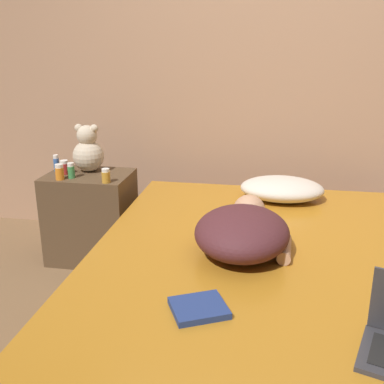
{
  "coord_description": "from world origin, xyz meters",
  "views": [
    {
      "loc": [
        -0.03,
        -1.87,
        1.36
      ],
      "look_at": [
        -0.4,
        0.25,
        0.65
      ],
      "focal_mm": 42.0,
      "sensor_mm": 36.0,
      "label": 1
    }
  ],
  "objects_px": {
    "bottle_green": "(71,171)",
    "bottle_amber": "(106,176)",
    "book": "(199,308)",
    "bottle_red": "(64,167)",
    "teddy_bear": "(88,151)",
    "bottle_orange": "(60,172)",
    "pillow": "(282,189)",
    "bottle_blue": "(56,163)",
    "person_lying": "(243,230)"
  },
  "relations": [
    {
      "from": "bottle_green",
      "to": "bottle_amber",
      "type": "distance_m",
      "value": 0.25
    },
    {
      "from": "bottle_green",
      "to": "book",
      "type": "relative_size",
      "value": 0.39
    },
    {
      "from": "bottle_red",
      "to": "teddy_bear",
      "type": "bearing_deg",
      "value": 36.45
    },
    {
      "from": "bottle_orange",
      "to": "book",
      "type": "height_order",
      "value": "bottle_orange"
    },
    {
      "from": "bottle_amber",
      "to": "book",
      "type": "height_order",
      "value": "bottle_amber"
    },
    {
      "from": "teddy_bear",
      "to": "bottle_red",
      "type": "bearing_deg",
      "value": -143.55
    },
    {
      "from": "bottle_orange",
      "to": "book",
      "type": "relative_size",
      "value": 0.4
    },
    {
      "from": "pillow",
      "to": "bottle_orange",
      "type": "xyz_separation_m",
      "value": [
        -1.32,
        -0.18,
        0.09
      ]
    },
    {
      "from": "bottle_orange",
      "to": "bottle_blue",
      "type": "relative_size",
      "value": 0.9
    },
    {
      "from": "pillow",
      "to": "bottle_blue",
      "type": "xyz_separation_m",
      "value": [
        -1.43,
        -0.01,
        0.1
      ]
    },
    {
      "from": "pillow",
      "to": "bottle_amber",
      "type": "relative_size",
      "value": 5.76
    },
    {
      "from": "pillow",
      "to": "teddy_bear",
      "type": "height_order",
      "value": "teddy_bear"
    },
    {
      "from": "bottle_red",
      "to": "bottle_orange",
      "type": "bearing_deg",
      "value": -77.69
    },
    {
      "from": "bottle_amber",
      "to": "bottle_blue",
      "type": "bearing_deg",
      "value": 154.99
    },
    {
      "from": "bottle_orange",
      "to": "book",
      "type": "distance_m",
      "value": 1.49
    },
    {
      "from": "pillow",
      "to": "bottle_green",
      "type": "xyz_separation_m",
      "value": [
        -1.27,
        -0.14,
        0.09
      ]
    },
    {
      "from": "bottle_amber",
      "to": "person_lying",
      "type": "bearing_deg",
      "value": -32.8
    },
    {
      "from": "bottle_orange",
      "to": "pillow",
      "type": "bearing_deg",
      "value": 7.79
    },
    {
      "from": "pillow",
      "to": "person_lying",
      "type": "distance_m",
      "value": 0.76
    },
    {
      "from": "person_lying",
      "to": "bottle_blue",
      "type": "bearing_deg",
      "value": 152.44
    },
    {
      "from": "bottle_red",
      "to": "bottle_amber",
      "type": "bearing_deg",
      "value": -22.32
    },
    {
      "from": "person_lying",
      "to": "bottle_green",
      "type": "relative_size",
      "value": 6.98
    },
    {
      "from": "bottle_blue",
      "to": "person_lying",
      "type": "bearing_deg",
      "value": -30.42
    },
    {
      "from": "bottle_green",
      "to": "bottle_blue",
      "type": "height_order",
      "value": "bottle_blue"
    },
    {
      "from": "pillow",
      "to": "bottle_blue",
      "type": "relative_size",
      "value": 4.62
    },
    {
      "from": "book",
      "to": "teddy_bear",
      "type": "bearing_deg",
      "value": 125.48
    },
    {
      "from": "bottle_red",
      "to": "bottle_amber",
      "type": "xyz_separation_m",
      "value": [
        0.32,
        -0.13,
        -0.0
      ]
    },
    {
      "from": "bottle_green",
      "to": "bottle_red",
      "type": "relative_size",
      "value": 1.08
    },
    {
      "from": "pillow",
      "to": "teddy_bear",
      "type": "bearing_deg",
      "value": 178.48
    },
    {
      "from": "teddy_bear",
      "to": "bottle_orange",
      "type": "xyz_separation_m",
      "value": [
        -0.1,
        -0.21,
        -0.08
      ]
    },
    {
      "from": "teddy_bear",
      "to": "bottle_orange",
      "type": "height_order",
      "value": "teddy_bear"
    },
    {
      "from": "pillow",
      "to": "bottle_blue",
      "type": "bearing_deg",
      "value": -179.74
    },
    {
      "from": "bottle_amber",
      "to": "book",
      "type": "xyz_separation_m",
      "value": [
        0.72,
        -1.06,
        -0.14
      ]
    },
    {
      "from": "bottle_orange",
      "to": "bottle_amber",
      "type": "height_order",
      "value": "bottle_orange"
    },
    {
      "from": "bottle_blue",
      "to": "book",
      "type": "bearing_deg",
      "value": -48.03
    },
    {
      "from": "teddy_bear",
      "to": "bottle_green",
      "type": "relative_size",
      "value": 3.2
    },
    {
      "from": "teddy_bear",
      "to": "bottle_red",
      "type": "relative_size",
      "value": 3.46
    },
    {
      "from": "bottle_green",
      "to": "person_lying",
      "type": "bearing_deg",
      "value": -28.95
    },
    {
      "from": "bottle_orange",
      "to": "bottle_blue",
      "type": "xyz_separation_m",
      "value": [
        -0.1,
        0.17,
        0.01
      ]
    },
    {
      "from": "pillow",
      "to": "book",
      "type": "relative_size",
      "value": 2.05
    },
    {
      "from": "bottle_orange",
      "to": "bottle_blue",
      "type": "bearing_deg",
      "value": 120.95
    },
    {
      "from": "bottle_red",
      "to": "book",
      "type": "height_order",
      "value": "bottle_red"
    },
    {
      "from": "bottle_orange",
      "to": "teddy_bear",
      "type": "bearing_deg",
      "value": 64.76
    },
    {
      "from": "bottle_orange",
      "to": "bottle_red",
      "type": "bearing_deg",
      "value": 102.31
    },
    {
      "from": "pillow",
      "to": "bottle_green",
      "type": "distance_m",
      "value": 1.28
    },
    {
      "from": "bottle_blue",
      "to": "bottle_amber",
      "type": "relative_size",
      "value": 1.25
    },
    {
      "from": "book",
      "to": "person_lying",
      "type": "bearing_deg",
      "value": 76.9
    },
    {
      "from": "bottle_green",
      "to": "bottle_amber",
      "type": "xyz_separation_m",
      "value": [
        0.24,
        -0.06,
        -0.0
      ]
    },
    {
      "from": "bottle_blue",
      "to": "pillow",
      "type": "bearing_deg",
      "value": 0.26
    },
    {
      "from": "bottle_green",
      "to": "bottle_orange",
      "type": "bearing_deg",
      "value": -140.18
    }
  ]
}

